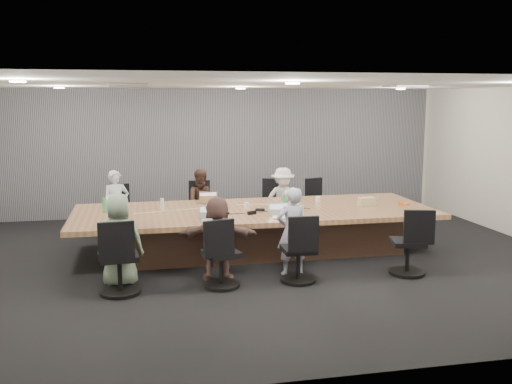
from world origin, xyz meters
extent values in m
cube|color=black|center=(0.00, 0.00, 0.00)|extent=(10.00, 8.00, 0.00)
cube|color=white|center=(0.00, 0.00, 2.80)|extent=(10.00, 8.00, 0.00)
cube|color=beige|center=(0.00, 4.00, 1.40)|extent=(10.00, 0.00, 2.80)
cube|color=beige|center=(0.00, -4.00, 1.40)|extent=(10.00, 0.00, 2.80)
cube|color=slate|center=(0.00, 3.92, 1.40)|extent=(9.80, 0.04, 2.80)
cube|color=#482F23|center=(0.00, 0.50, 0.33)|extent=(4.80, 1.40, 0.66)
cube|color=#A2704A|center=(0.00, 0.50, 0.70)|extent=(6.00, 2.20, 0.08)
imported|color=#B1BEC9|center=(-2.32, 1.85, 0.65)|extent=(0.51, 0.38, 1.29)
cube|color=#B2B2B7|center=(-2.32, 1.30, 0.75)|extent=(0.39, 0.30, 0.02)
imported|color=#38261F|center=(-0.73, 1.85, 0.64)|extent=(0.62, 0.49, 1.27)
cube|color=#8C6647|center=(-0.73, 1.30, 0.75)|extent=(0.35, 0.26, 0.02)
imported|color=silver|center=(0.84, 1.85, 0.63)|extent=(0.84, 0.51, 1.26)
cube|color=#B2B2B7|center=(0.84, 1.30, 0.75)|extent=(0.32, 0.23, 0.02)
imported|color=gray|center=(-2.19, -0.85, 0.65)|extent=(0.68, 0.48, 1.30)
cube|color=#8C6647|center=(-2.19, -0.30, 0.75)|extent=(0.30, 0.22, 0.02)
imported|color=brown|center=(-0.83, -0.85, 0.61)|extent=(1.18, 0.59, 1.22)
cube|color=#B2B2B7|center=(-0.83, -0.30, 0.75)|extent=(0.35, 0.26, 0.02)
imported|color=#A4A0BE|center=(0.28, -0.85, 0.66)|extent=(0.50, 0.35, 1.31)
cube|color=#B2B2B7|center=(0.28, -0.30, 0.75)|extent=(0.35, 0.27, 0.02)
cylinder|color=#429B57|center=(-2.46, 0.72, 0.86)|extent=(0.08, 0.08, 0.25)
cylinder|color=#429B57|center=(0.49, 0.34, 0.87)|extent=(0.09, 0.09, 0.26)
cylinder|color=silver|center=(-1.53, 0.73, 0.84)|extent=(0.06, 0.06, 0.20)
cylinder|color=white|center=(-0.13, 0.57, 0.79)|extent=(0.12, 0.12, 0.11)
cylinder|color=white|center=(1.24, 0.88, 0.79)|extent=(0.10, 0.10, 0.11)
cylinder|color=brown|center=(-2.35, 0.41, 0.79)|extent=(0.11, 0.11, 0.11)
cube|color=black|center=(-0.55, 0.21, 0.75)|extent=(0.15, 0.12, 0.03)
cube|color=black|center=(0.06, 0.37, 0.76)|extent=(0.18, 0.14, 0.03)
cube|color=black|center=(-0.14, 0.08, 0.77)|extent=(0.16, 0.10, 0.06)
cube|color=tan|center=(1.96, 0.41, 0.81)|extent=(0.28, 0.19, 0.14)
cube|color=#D35C10|center=(2.65, 0.35, 0.76)|extent=(0.20, 0.19, 0.04)
camera|label=1|loc=(-1.92, -8.73, 2.57)|focal=40.00mm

